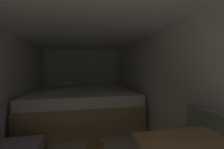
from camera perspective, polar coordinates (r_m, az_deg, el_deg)
ground_plane at (r=2.57m, az=-11.47°, el=-28.47°), size 6.80×6.80×0.00m
wall_back at (r=4.66m, az=-11.76°, el=-2.04°), size 2.71×0.05×2.01m
wall_right at (r=2.62m, az=19.08°, el=-4.67°), size 0.05×4.80×2.01m
ceiling_slab at (r=2.36m, az=-11.71°, el=20.12°), size 2.71×4.80×0.05m
bed at (r=3.65m, az=-11.73°, el=-12.70°), size 2.49×2.09×0.98m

